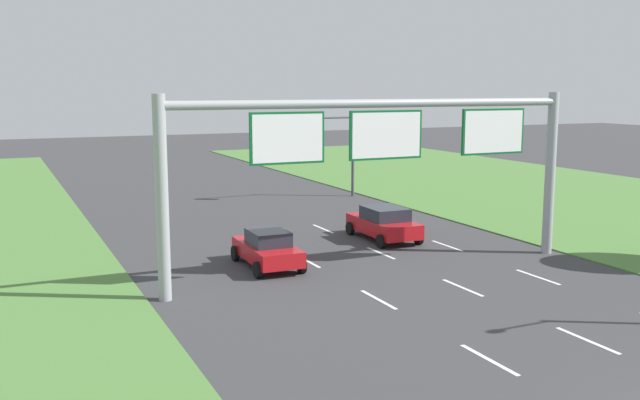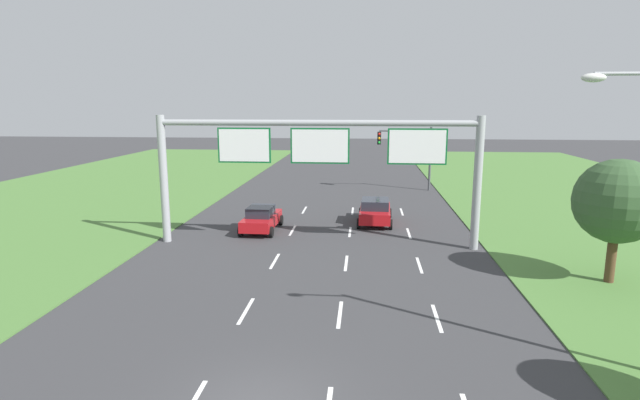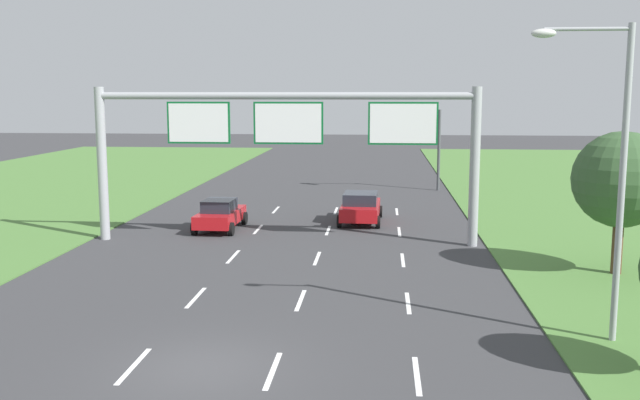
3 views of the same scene
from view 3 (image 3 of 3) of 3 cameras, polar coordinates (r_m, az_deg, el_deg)
name	(u,v)px [view 3 (image 3 of 3)]	position (r m, az deg, el deg)	size (l,w,h in m)	color
ground_plane	(203,368)	(18.28, -9.37, -13.14)	(200.00, 200.00, 0.00)	#38383A
lane_dashes_inner_left	(169,327)	(21.45, -11.97, -9.89)	(0.14, 44.40, 0.01)	white
lane_dashes_inner_right	(289,330)	(20.73, -2.52, -10.36)	(0.14, 44.40, 0.01)	white
lane_dashes_slip	(412,334)	(20.59, 7.36, -10.56)	(0.14, 44.40, 0.01)	white
car_lead_silver	(220,214)	(35.67, -8.00, -1.15)	(2.10, 4.13, 1.53)	red
car_mid_lane	(361,207)	(37.34, 3.26, -0.57)	(2.29, 4.41, 1.59)	red
sign_gantry	(289,134)	(31.77, -2.53, 5.32)	(17.24, 0.44, 7.00)	#9EA0A5
traffic_light_mast	(411,135)	(49.85, 7.29, 5.20)	(4.76, 0.49, 5.60)	#47494F
street_lamp	(609,156)	(20.21, 22.10, 3.26)	(2.61, 0.32, 8.50)	#9EA0A5
roadside_tree_mid	(621,180)	(28.31, 22.97, 1.49)	(3.54, 3.54, 5.36)	#513823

